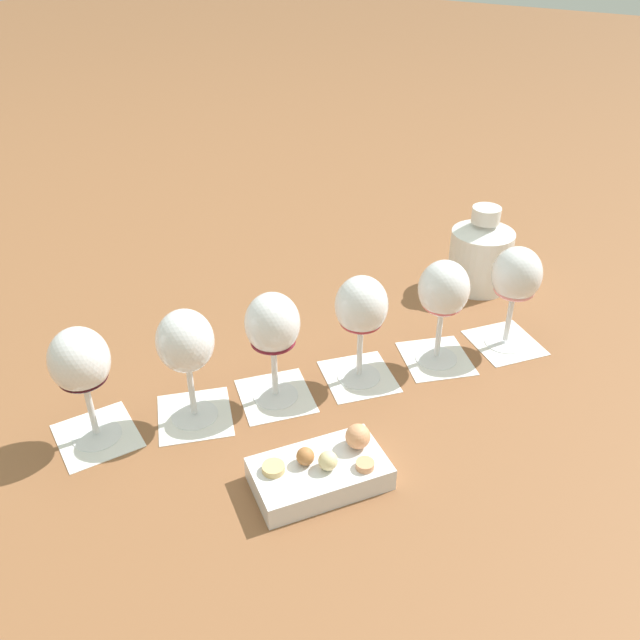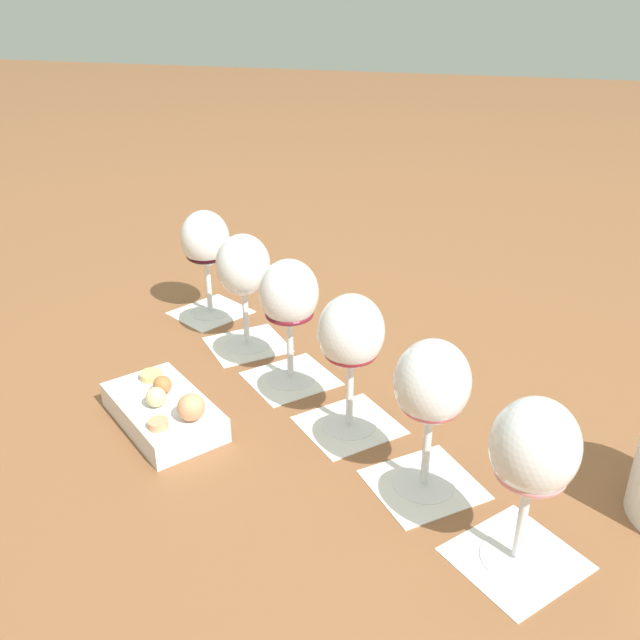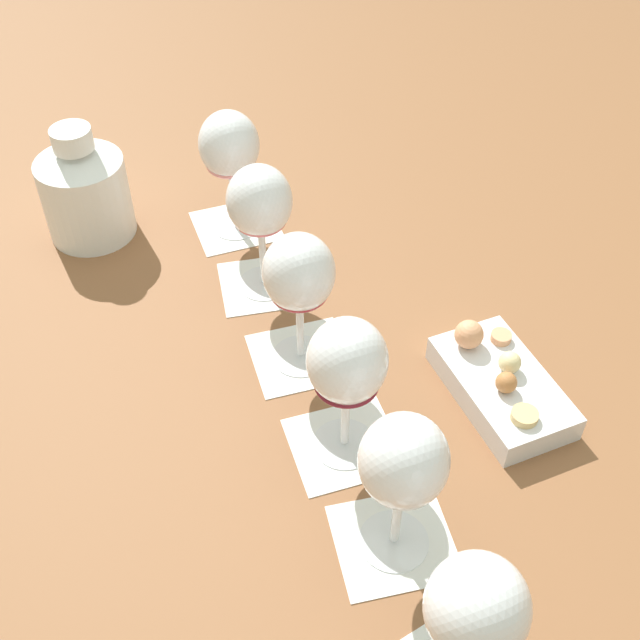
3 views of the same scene
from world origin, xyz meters
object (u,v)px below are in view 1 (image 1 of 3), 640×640
wine_glass_4 (186,347)px  ceramic_vase (481,253)px  wine_glass_2 (361,310)px  wine_glass_5 (81,366)px  wine_glass_3 (273,328)px  wine_glass_1 (443,294)px  snack_dish (322,471)px  wine_glass_0 (516,279)px

wine_glass_4 → ceramic_vase: 0.62m
wine_glass_2 → wine_glass_5: size_ratio=1.00×
wine_glass_4 → ceramic_vase: bearing=159.9°
wine_glass_4 → wine_glass_5: bearing=-40.0°
wine_glass_2 → wine_glass_5: 0.40m
wine_glass_4 → wine_glass_5: size_ratio=1.00×
wine_glass_3 → wine_glass_5: (0.20, -0.16, -0.00)m
wine_glass_1 → wine_glass_5: 0.53m
wine_glass_2 → snack_dish: size_ratio=0.90×
wine_glass_0 → wine_glass_4: (0.42, -0.32, -0.00)m
wine_glass_0 → snack_dish: bearing=-12.8°
ceramic_vase → snack_dish: bearing=1.3°
wine_glass_5 → snack_dish: wine_glass_5 is taller
ceramic_vase → wine_glass_4: bearing=-20.1°
ceramic_vase → wine_glass_5: bearing=-23.7°
wine_glass_4 → wine_glass_5: (0.10, -0.09, 0.00)m
wine_glass_1 → wine_glass_5: size_ratio=1.00×
wine_glass_2 → snack_dish: (0.22, 0.07, -0.10)m
wine_glass_2 → wine_glass_3: same height
wine_glass_2 → ceramic_vase: size_ratio=1.09×
wine_glass_0 → wine_glass_3: same height
wine_glass_1 → wine_glass_3: same height
wine_glass_0 → snack_dish: wine_glass_0 is taller
wine_glass_5 → ceramic_vase: 0.75m
wine_glass_0 → wine_glass_3: size_ratio=1.00×
wine_glass_5 → wine_glass_3: bearing=141.3°
wine_glass_1 → wine_glass_2: 0.14m
wine_glass_0 → snack_dish: size_ratio=0.90×
wine_glass_4 → snack_dish: wine_glass_4 is taller
wine_glass_5 → ceramic_vase: bearing=156.3°
wine_glass_0 → wine_glass_1: size_ratio=1.00×
wine_glass_4 → wine_glass_0: bearing=142.2°
ceramic_vase → wine_glass_2: bearing=-8.1°
wine_glass_1 → ceramic_vase: (-0.26, -0.03, -0.05)m
wine_glass_4 → snack_dish: bearing=86.5°
wine_glass_1 → wine_glass_2: size_ratio=1.00×
wine_glass_5 → ceramic_vase: (-0.68, 0.30, -0.05)m
wine_glass_5 → wine_glass_0: bearing=141.8°
wine_glass_3 → ceramic_vase: size_ratio=1.09×
wine_glass_1 → ceramic_vase: 0.27m
wine_glass_5 → ceramic_vase: wine_glass_5 is taller
wine_glass_3 → wine_glass_1: bearing=142.2°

